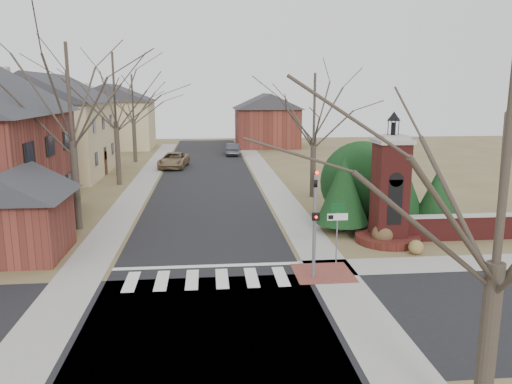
{
  "coord_description": "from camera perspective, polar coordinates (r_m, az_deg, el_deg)",
  "views": [
    {
      "loc": [
        0.13,
        -18.23,
        7.49
      ],
      "look_at": [
        2.48,
        6.0,
        2.48
      ],
      "focal_mm": 35.0,
      "sensor_mm": 36.0,
      "label": 1
    }
  ],
  "objects": [
    {
      "name": "evergreen_far",
      "position": [
        28.83,
        19.98,
        -0.26
      ],
      "size": [
        2.4,
        2.4,
        3.3
      ],
      "color": "#473D33",
      "rests_on": "ground"
    },
    {
      "name": "dry_shrub_left",
      "position": [
        25.33,
        14.27,
        -4.7
      ],
      "size": [
        1.05,
        1.05,
        1.05
      ],
      "primitive_type": "sphere",
      "color": "brown",
      "rests_on": "ground"
    },
    {
      "name": "traffic_signal_pole",
      "position": [
        19.88,
        6.75,
        -2.73
      ],
      "size": [
        0.28,
        0.41,
        4.5
      ],
      "color": "slate",
      "rests_on": "ground"
    },
    {
      "name": "evergreen_mass",
      "position": [
        29.56,
        12.01,
        1.46
      ],
      "size": [
        4.8,
        4.8,
        4.8
      ],
      "primitive_type": "sphere",
      "color": "black",
      "rests_on": "ground"
    },
    {
      "name": "house_stucco_left",
      "position": [
        47.33,
        -22.47,
        7.25
      ],
      "size": [
        9.8,
        12.8,
        9.28
      ],
      "color": "#CEBE89",
      "rests_on": "ground"
    },
    {
      "name": "bare_tree_1",
      "position": [
        40.86,
        -15.95,
        11.96
      ],
      "size": [
        8.4,
        8.4,
        11.64
      ],
      "color": "#473D33",
      "rests_on": "ground"
    },
    {
      "name": "stop_bar",
      "position": [
        21.85,
        -5.61,
        -8.44
      ],
      "size": [
        8.0,
        0.35,
        0.02
      ],
      "primitive_type": "cube",
      "color": "silver",
      "rests_on": "ground"
    },
    {
      "name": "bare_tree_4",
      "position": [
        11.0,
        26.83,
        4.46
      ],
      "size": [
        6.65,
        6.65,
        9.21
      ],
      "color": "#473D33",
      "rests_on": "ground"
    },
    {
      "name": "curb_apron",
      "position": [
        21.16,
        7.67,
        -9.17
      ],
      "size": [
        2.4,
        2.4,
        0.02
      ],
      "primitive_type": "cube",
      "color": "brown",
      "rests_on": "ground"
    },
    {
      "name": "sidewalk_left",
      "position": [
        41.27,
        -12.88,
        0.9
      ],
      "size": [
        2.0,
        60.0,
        0.02
      ],
      "primitive_type": "cube",
      "color": "gray",
      "rests_on": "ground"
    },
    {
      "name": "house_distant_right",
      "position": [
        66.8,
        1.23,
        8.34
      ],
      "size": [
        8.8,
        8.8,
        7.3
      ],
      "color": "brown",
      "rests_on": "ground"
    },
    {
      "name": "ground",
      "position": [
        19.71,
        -5.61,
        -10.76
      ],
      "size": [
        120.0,
        120.0,
        0.0
      ],
      "primitive_type": "plane",
      "color": "brown",
      "rests_on": "ground"
    },
    {
      "name": "sign_post",
      "position": [
        21.67,
        9.27,
        -3.34
      ],
      "size": [
        0.9,
        0.07,
        2.75
      ],
      "color": "slate",
      "rests_on": "ground"
    },
    {
      "name": "pickup_truck",
      "position": [
        49.33,
        -9.39,
        3.61
      ],
      "size": [
        3.09,
        5.58,
        1.48
      ],
      "primitive_type": "imported",
      "rotation": [
        0.0,
        0.0,
        -0.12
      ],
      "color": "olive",
      "rests_on": "ground"
    },
    {
      "name": "house_distant_left",
      "position": [
        67.41,
        -16.09,
        8.43
      ],
      "size": [
        10.8,
        8.8,
        8.53
      ],
      "color": "#CEBE89",
      "rests_on": "ground"
    },
    {
      "name": "distant_car",
      "position": [
        58.18,
        -2.61,
        4.92
      ],
      "size": [
        1.96,
        4.37,
        1.39
      ],
      "primitive_type": "imported",
      "rotation": [
        0.0,
        0.0,
        3.02
      ],
      "color": "#3A3B43",
      "rests_on": "ground"
    },
    {
      "name": "crosswalk_zone",
      "position": [
        20.45,
        -5.61,
        -9.88
      ],
      "size": [
        8.0,
        2.2,
        0.02
      ],
      "primitive_type": "cube",
      "color": "silver",
      "rests_on": "ground"
    },
    {
      "name": "main_street",
      "position": [
        40.92,
        -5.64,
        1.04
      ],
      "size": [
        8.0,
        70.0,
        0.01
      ],
      "primitive_type": "cube",
      "color": "black",
      "rests_on": "ground"
    },
    {
      "name": "brick_gate_monument",
      "position": [
        25.43,
        15.01,
        -0.86
      ],
      "size": [
        3.2,
        3.2,
        6.47
      ],
      "color": "maroon",
      "rests_on": "ground"
    },
    {
      "name": "evergreen_mid",
      "position": [
        28.81,
        15.64,
        1.43
      ],
      "size": [
        3.4,
        3.4,
        4.7
      ],
      "color": "#473D33",
      "rests_on": "ground"
    },
    {
      "name": "evergreen_near",
      "position": [
        26.72,
        9.91,
        0.25
      ],
      "size": [
        2.8,
        2.8,
        4.1
      ],
      "color": "#473D33",
      "rests_on": "ground"
    },
    {
      "name": "bare_tree_2",
      "position": [
        53.78,
        -13.96,
        10.8
      ],
      "size": [
        7.35,
        7.35,
        10.19
      ],
      "color": "#473D33",
      "rests_on": "ground"
    },
    {
      "name": "bare_tree_0",
      "position": [
        28.15,
        -20.64,
        11.33
      ],
      "size": [
        8.05,
        8.05,
        11.15
      ],
      "color": "#473D33",
      "rests_on": "ground"
    },
    {
      "name": "sidewalk_right_main",
      "position": [
        41.24,
        1.61,
        1.18
      ],
      "size": [
        2.0,
        60.0,
        0.02
      ],
      "primitive_type": "cube",
      "color": "gray",
      "rests_on": "ground"
    },
    {
      "name": "brick_garden_wall",
      "position": [
        27.66,
        23.62,
        -3.66
      ],
      "size": [
        7.5,
        0.5,
        1.3
      ],
      "color": "maroon",
      "rests_on": "ground"
    },
    {
      "name": "cross_street",
      "position": [
        16.97,
        -5.6,
        -14.59
      ],
      "size": [
        120.0,
        8.0,
        0.01
      ],
      "primitive_type": "cube",
      "color": "black",
      "rests_on": "ground"
    },
    {
      "name": "garage_left",
      "position": [
        24.87,
        -25.75,
        -1.73
      ],
      "size": [
        4.8,
        4.8,
        4.29
      ],
      "color": "brown",
      "rests_on": "ground"
    },
    {
      "name": "dry_shrub_right",
      "position": [
        24.34,
        17.82,
        -6.03
      ],
      "size": [
        0.68,
        0.68,
        0.68
      ],
      "primitive_type": "sphere",
      "color": "olive",
      "rests_on": "ground"
    },
    {
      "name": "bare_tree_3",
      "position": [
        35.03,
        6.71,
        10.25
      ],
      "size": [
        7.0,
        7.0,
        9.7
      ],
      "color": "#473D33",
      "rests_on": "ground"
    }
  ]
}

